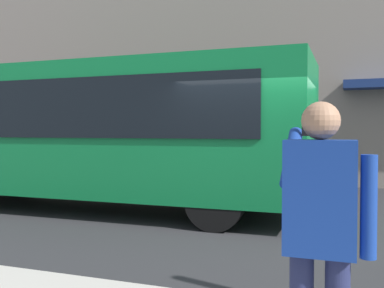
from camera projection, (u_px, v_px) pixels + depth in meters
ground_plane at (257, 228)px, 7.50m from camera, size 60.00×60.00×0.00m
red_bus at (94, 131)px, 9.30m from camera, size 9.05×2.54×3.08m
pedestrian_photographer at (321, 224)px, 2.52m from camera, size 0.53×0.52×1.70m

